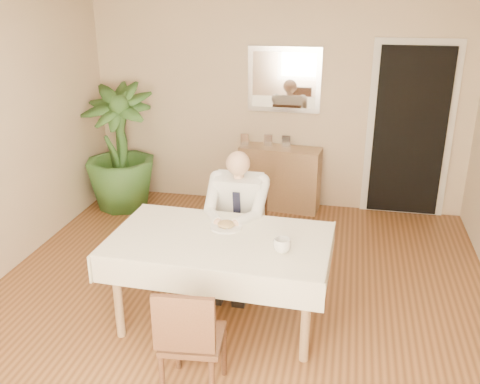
% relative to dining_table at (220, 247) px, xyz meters
% --- Properties ---
extents(room, '(5.00, 5.02, 2.60)m').
position_rel_dining_table_xyz_m(room, '(0.06, 0.15, 0.63)').
color(room, brown).
rests_on(room, ground).
extents(window, '(1.34, 0.04, 1.44)m').
position_rel_dining_table_xyz_m(window, '(0.06, -2.33, 0.78)').
color(window, white).
rests_on(window, room).
extents(doorway, '(0.96, 0.07, 2.10)m').
position_rel_dining_table_xyz_m(doorway, '(1.61, 2.61, 0.33)').
color(doorway, white).
rests_on(doorway, ground).
extents(mirror, '(0.86, 0.04, 0.76)m').
position_rel_dining_table_xyz_m(mirror, '(0.14, 2.62, 0.88)').
color(mirror, silver).
rests_on(mirror, room).
extents(dining_table, '(1.74, 1.06, 0.75)m').
position_rel_dining_table_xyz_m(dining_table, '(0.00, 0.00, 0.00)').
color(dining_table, '#97724B').
rests_on(dining_table, ground).
extents(chair_far, '(0.45, 0.45, 0.92)m').
position_rel_dining_table_xyz_m(chair_far, '(-0.00, 0.88, -0.15)').
color(chair_far, '#472B1B').
rests_on(chair_far, ground).
extents(chair_near, '(0.43, 0.43, 0.83)m').
position_rel_dining_table_xyz_m(chair_near, '(0.01, -0.89, -0.20)').
color(chair_near, '#472B1B').
rests_on(chair_near, ground).
extents(seated_man, '(0.48, 0.72, 1.24)m').
position_rel_dining_table_xyz_m(seated_man, '(-0.00, 0.59, 0.02)').
color(seated_man, white).
rests_on(seated_man, ground).
extents(plate, '(0.26, 0.26, 0.02)m').
position_rel_dining_table_xyz_m(plate, '(0.01, 0.19, 0.09)').
color(plate, white).
rests_on(plate, dining_table).
extents(food, '(0.14, 0.14, 0.06)m').
position_rel_dining_table_xyz_m(food, '(0.01, 0.19, 0.11)').
color(food, olive).
rests_on(food, dining_table).
extents(knife, '(0.01, 0.13, 0.01)m').
position_rel_dining_table_xyz_m(knife, '(0.05, 0.13, 0.11)').
color(knife, silver).
rests_on(knife, dining_table).
extents(fork, '(0.01, 0.13, 0.01)m').
position_rel_dining_table_xyz_m(fork, '(-0.03, 0.13, 0.11)').
color(fork, silver).
rests_on(fork, dining_table).
extents(coffee_mug, '(0.17, 0.17, 0.10)m').
position_rel_dining_table_xyz_m(coffee_mug, '(0.51, -0.13, 0.14)').
color(coffee_mug, white).
rests_on(coffee_mug, dining_table).
extents(sideboard, '(0.99, 0.42, 0.77)m').
position_rel_dining_table_xyz_m(sideboard, '(0.14, 2.47, -0.28)').
color(sideboard, '#97724B').
rests_on(sideboard, ground).
extents(photo_frame_left, '(0.10, 0.02, 0.14)m').
position_rel_dining_table_xyz_m(photo_frame_left, '(-0.30, 2.49, 0.17)').
color(photo_frame_left, silver).
rests_on(photo_frame_left, sideboard).
extents(photo_frame_center, '(0.10, 0.02, 0.14)m').
position_rel_dining_table_xyz_m(photo_frame_center, '(-0.02, 2.52, 0.17)').
color(photo_frame_center, silver).
rests_on(photo_frame_center, sideboard).
extents(photo_frame_right, '(0.10, 0.02, 0.14)m').
position_rel_dining_table_xyz_m(photo_frame_right, '(0.20, 2.51, 0.17)').
color(photo_frame_right, silver).
rests_on(photo_frame_right, sideboard).
extents(potted_palm, '(0.88, 0.88, 1.51)m').
position_rel_dining_table_xyz_m(potted_palm, '(-1.76, 2.10, 0.09)').
color(potted_palm, '#2E5721').
rests_on(potted_palm, ground).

